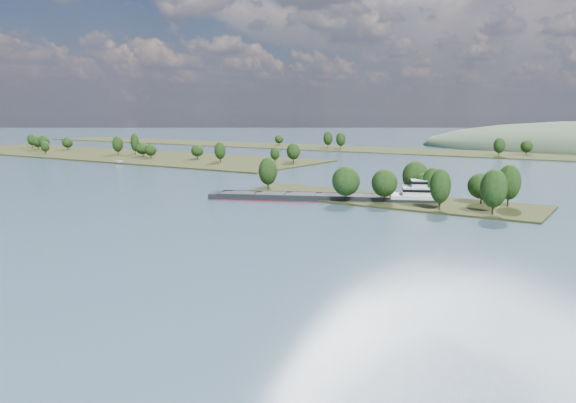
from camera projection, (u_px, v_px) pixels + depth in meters
The scene contains 6 objects.
ground at pixel (281, 234), 132.61m from camera, with size 1800.00×1800.00×0.00m, color #354B5C.
tree_island at pixel (401, 189), 177.62m from camera, with size 100.00×31.24×13.82m.
left_bank at pixel (110, 154), 371.26m from camera, with size 300.00×80.00×15.72m.
back_shoreline at pixel (534, 156), 359.47m from camera, with size 900.00×60.00×14.75m.
cargo_barge at pixel (339, 197), 181.70m from camera, with size 72.05×38.13×10.12m.
motorboat at pixel (119, 162), 309.95m from camera, with size 2.29×6.09×2.35m, color silver.
Camera 1 is at (71.72, 11.89, 28.57)m, focal length 35.00 mm.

